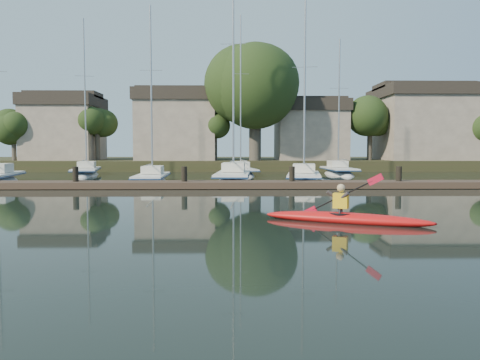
{
  "coord_description": "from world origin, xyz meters",
  "views": [
    {
      "loc": [
        -0.38,
        -11.94,
        2.2
      ],
      "look_at": [
        -0.11,
        2.88,
        1.2
      ],
      "focal_mm": 35.0,
      "sensor_mm": 36.0,
      "label": 1
    }
  ],
  "objects_px": {
    "sailboat_1": "(152,185)",
    "sailboat_3": "(304,186)",
    "kayak": "(345,216)",
    "sailboat_6": "(241,176)",
    "sailboat_5": "(86,177)",
    "sailboat_7": "(338,177)",
    "dock": "(238,184)",
    "sailboat_2": "(233,185)"
  },
  "relations": [
    {
      "from": "sailboat_1",
      "to": "sailboat_3",
      "type": "xyz_separation_m",
      "value": [
        9.8,
        -0.05,
        -0.02
      ]
    },
    {
      "from": "kayak",
      "to": "sailboat_6",
      "type": "relative_size",
      "value": 0.34
    },
    {
      "from": "sailboat_3",
      "to": "sailboat_5",
      "type": "xyz_separation_m",
      "value": [
        -16.71,
        8.85,
        0.02
      ]
    },
    {
      "from": "sailboat_1",
      "to": "sailboat_7",
      "type": "distance_m",
      "value": 16.82
    },
    {
      "from": "dock",
      "to": "sailboat_6",
      "type": "xyz_separation_m",
      "value": [
        0.44,
        13.58,
        -0.37
      ]
    },
    {
      "from": "kayak",
      "to": "sailboat_2",
      "type": "relative_size",
      "value": 0.31
    },
    {
      "from": "sailboat_1",
      "to": "sailboat_6",
      "type": "bearing_deg",
      "value": 55.44
    },
    {
      "from": "kayak",
      "to": "sailboat_2",
      "type": "height_order",
      "value": "sailboat_2"
    },
    {
      "from": "sailboat_3",
      "to": "sailboat_7",
      "type": "bearing_deg",
      "value": 73.3
    },
    {
      "from": "dock",
      "to": "sailboat_1",
      "type": "distance_m",
      "value": 6.89
    },
    {
      "from": "kayak",
      "to": "sailboat_3",
      "type": "relative_size",
      "value": 0.38
    },
    {
      "from": "kayak",
      "to": "sailboat_1",
      "type": "bearing_deg",
      "value": 141.45
    },
    {
      "from": "dock",
      "to": "sailboat_5",
      "type": "height_order",
      "value": "sailboat_5"
    },
    {
      "from": "kayak",
      "to": "sailboat_2",
      "type": "xyz_separation_m",
      "value": [
        -3.27,
        17.13,
        -0.39
      ]
    },
    {
      "from": "kayak",
      "to": "sailboat_1",
      "type": "distance_m",
      "value": 18.43
    },
    {
      "from": "dock",
      "to": "sailboat_7",
      "type": "distance_m",
      "value": 15.81
    },
    {
      "from": "sailboat_5",
      "to": "kayak",
      "type": "bearing_deg",
      "value": -70.26
    },
    {
      "from": "dock",
      "to": "sailboat_2",
      "type": "xyz_separation_m",
      "value": [
        -0.26,
        4.92,
        -0.4
      ]
    },
    {
      "from": "sailboat_1",
      "to": "sailboat_6",
      "type": "xyz_separation_m",
      "value": [
        5.93,
        9.44,
        0.0
      ]
    },
    {
      "from": "sailboat_2",
      "to": "sailboat_3",
      "type": "bearing_deg",
      "value": -6.99
    },
    {
      "from": "sailboat_6",
      "to": "sailboat_3",
      "type": "bearing_deg",
      "value": -75.0
    },
    {
      "from": "sailboat_3",
      "to": "sailboat_6",
      "type": "distance_m",
      "value": 10.24
    },
    {
      "from": "sailboat_5",
      "to": "sailboat_3",
      "type": "bearing_deg",
      "value": -39.67
    },
    {
      "from": "dock",
      "to": "sailboat_5",
      "type": "distance_m",
      "value": 17.93
    },
    {
      "from": "sailboat_3",
      "to": "sailboat_7",
      "type": "height_order",
      "value": "sailboat_3"
    },
    {
      "from": "sailboat_5",
      "to": "sailboat_7",
      "type": "xyz_separation_m",
      "value": [
        21.07,
        0.28,
        -0.01
      ]
    },
    {
      "from": "sailboat_6",
      "to": "sailboat_5",
      "type": "bearing_deg",
      "value": 175.65
    },
    {
      "from": "sailboat_1",
      "to": "sailboat_2",
      "type": "relative_size",
      "value": 0.8
    },
    {
      "from": "sailboat_6",
      "to": "sailboat_7",
      "type": "bearing_deg",
      "value": -9.65
    },
    {
      "from": "dock",
      "to": "sailboat_3",
      "type": "height_order",
      "value": "sailboat_3"
    },
    {
      "from": "sailboat_2",
      "to": "sailboat_6",
      "type": "distance_m",
      "value": 8.69
    },
    {
      "from": "sailboat_5",
      "to": "sailboat_7",
      "type": "distance_m",
      "value": 21.07
    },
    {
      "from": "sailboat_3",
      "to": "sailboat_1",
      "type": "bearing_deg",
      "value": -171.46
    },
    {
      "from": "kayak",
      "to": "dock",
      "type": "bearing_deg",
      "value": 127.82
    },
    {
      "from": "kayak",
      "to": "sailboat_6",
      "type": "distance_m",
      "value": 25.91
    },
    {
      "from": "dock",
      "to": "sailboat_3",
      "type": "bearing_deg",
      "value": 43.56
    },
    {
      "from": "kayak",
      "to": "sailboat_5",
      "type": "relative_size",
      "value": 0.35
    },
    {
      "from": "kayak",
      "to": "sailboat_5",
      "type": "distance_m",
      "value": 29.5
    },
    {
      "from": "dock",
      "to": "sailboat_7",
      "type": "xyz_separation_m",
      "value": [
        8.66,
        13.22,
        -0.39
      ]
    },
    {
      "from": "sailboat_1",
      "to": "sailboat_3",
      "type": "relative_size",
      "value": 0.96
    },
    {
      "from": "dock",
      "to": "sailboat_5",
      "type": "bearing_deg",
      "value": 133.77
    },
    {
      "from": "dock",
      "to": "sailboat_3",
      "type": "relative_size",
      "value": 2.64
    }
  ]
}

